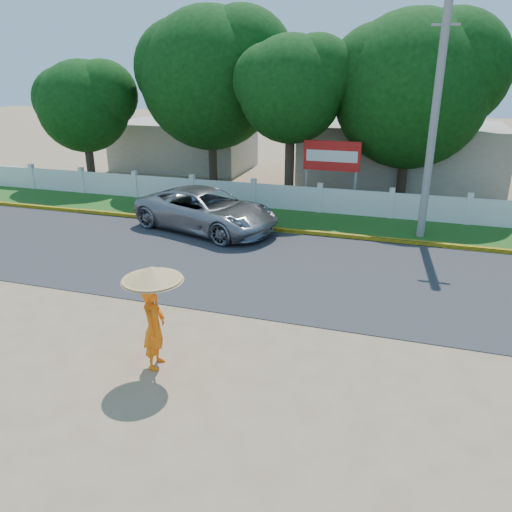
{
  "coord_description": "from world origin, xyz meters",
  "views": [
    {
      "loc": [
        3.67,
        -9.68,
        5.95
      ],
      "look_at": [
        0.0,
        2.0,
        1.3
      ],
      "focal_mm": 35.0,
      "sensor_mm": 36.0,
      "label": 1
    }
  ],
  "objects_px": {
    "vehicle": "(207,210)",
    "billboard": "(332,160)",
    "monk_with_parasol": "(153,303)",
    "utility_pole": "(433,127)"
  },
  "relations": [
    {
      "from": "vehicle",
      "to": "monk_with_parasol",
      "type": "distance_m",
      "value": 9.49
    },
    {
      "from": "monk_with_parasol",
      "to": "billboard",
      "type": "relative_size",
      "value": 0.77
    },
    {
      "from": "monk_with_parasol",
      "to": "billboard",
      "type": "height_order",
      "value": "billboard"
    },
    {
      "from": "vehicle",
      "to": "billboard",
      "type": "height_order",
      "value": "billboard"
    },
    {
      "from": "billboard",
      "to": "utility_pole",
      "type": "bearing_deg",
      "value": -39.16
    },
    {
      "from": "vehicle",
      "to": "monk_with_parasol",
      "type": "xyz_separation_m",
      "value": [
        2.67,
        -9.09,
        0.68
      ]
    },
    {
      "from": "utility_pole",
      "to": "billboard",
      "type": "relative_size",
      "value": 2.72
    },
    {
      "from": "utility_pole",
      "to": "billboard",
      "type": "height_order",
      "value": "utility_pole"
    },
    {
      "from": "utility_pole",
      "to": "monk_with_parasol",
      "type": "distance_m",
      "value": 12.19
    },
    {
      "from": "vehicle",
      "to": "billboard",
      "type": "relative_size",
      "value": 1.96
    }
  ]
}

